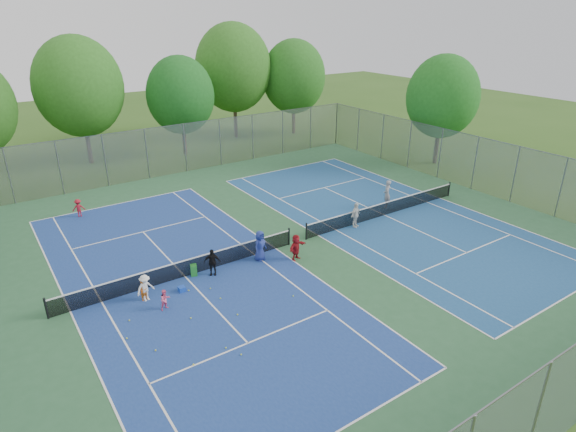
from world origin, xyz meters
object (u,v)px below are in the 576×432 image
object	(u,v)px
net_right	(385,209)
ball_crate	(182,289)
net_left	(184,269)
instructor	(387,194)
ball_hopper	(194,270)

from	to	relation	value
net_right	ball_crate	world-z (taller)	net_right
net_left	instructor	xyz separation A→B (m)	(15.10, 1.00, 0.51)
ball_crate	ball_hopper	bearing A→B (deg)	43.97
ball_hopper	instructor	xyz separation A→B (m)	(14.67, 1.15, 0.65)
ball_hopper	instructor	bearing A→B (deg)	4.48
ball_hopper	instructor	size ratio (longest dim) A/B	0.32
net_left	instructor	world-z (taller)	instructor
net_left	instructor	distance (m)	15.14
ball_hopper	net_left	bearing A→B (deg)	161.13
ball_hopper	instructor	world-z (taller)	instructor
net_left	ball_crate	distance (m)	1.43
net_right	ball_hopper	size ratio (longest dim) A/B	20.88
net_right	instructor	distance (m)	1.57
net_right	instructor	size ratio (longest dim) A/B	6.70
ball_crate	instructor	xyz separation A→B (m)	(15.77, 2.22, 0.83)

